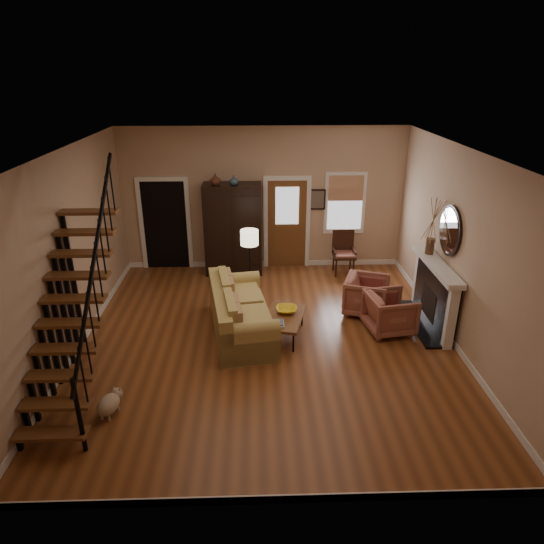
{
  "coord_description": "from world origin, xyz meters",
  "views": [
    {
      "loc": [
        -0.16,
        -7.45,
        4.5
      ],
      "look_at": [
        0.1,
        0.4,
        1.15
      ],
      "focal_mm": 32.0,
      "sensor_mm": 36.0,
      "label": 1
    }
  ],
  "objects_px": {
    "sofa": "(241,311)",
    "floor_lamp": "(250,267)",
    "armoire": "(233,229)",
    "coffee_table": "(284,326)",
    "armchair_left": "(390,313)",
    "side_chair": "(344,253)",
    "armchair_right": "(367,296)"
  },
  "relations": [
    {
      "from": "sofa",
      "to": "floor_lamp",
      "type": "xyz_separation_m",
      "value": [
        0.15,
        1.21,
        0.35
      ]
    },
    {
      "from": "armoire",
      "to": "coffee_table",
      "type": "relative_size",
      "value": 1.94
    },
    {
      "from": "sofa",
      "to": "floor_lamp",
      "type": "relative_size",
      "value": 1.46
    },
    {
      "from": "coffee_table",
      "to": "armchair_left",
      "type": "relative_size",
      "value": 1.33
    },
    {
      "from": "floor_lamp",
      "to": "side_chair",
      "type": "xyz_separation_m",
      "value": [
        2.16,
        1.42,
        -0.27
      ]
    },
    {
      "from": "armoire",
      "to": "side_chair",
      "type": "height_order",
      "value": "armoire"
    },
    {
      "from": "armchair_right",
      "to": "coffee_table",
      "type": "bearing_deg",
      "value": 137.11
    },
    {
      "from": "armchair_left",
      "to": "armchair_right",
      "type": "bearing_deg",
      "value": 10.97
    },
    {
      "from": "armoire",
      "to": "armchair_left",
      "type": "relative_size",
      "value": 2.57
    },
    {
      "from": "armoire",
      "to": "armchair_left",
      "type": "distance_m",
      "value": 4.17
    },
    {
      "from": "armoire",
      "to": "side_chair",
      "type": "bearing_deg",
      "value": -4.48
    },
    {
      "from": "sofa",
      "to": "coffee_table",
      "type": "xyz_separation_m",
      "value": [
        0.76,
        -0.19,
        -0.22
      ]
    },
    {
      "from": "coffee_table",
      "to": "armchair_left",
      "type": "distance_m",
      "value": 1.94
    },
    {
      "from": "armoire",
      "to": "side_chair",
      "type": "distance_m",
      "value": 2.61
    },
    {
      "from": "armchair_right",
      "to": "side_chair",
      "type": "bearing_deg",
      "value": 23.09
    },
    {
      "from": "sofa",
      "to": "armchair_right",
      "type": "relative_size",
      "value": 2.76
    },
    {
      "from": "coffee_table",
      "to": "armchair_right",
      "type": "bearing_deg",
      "value": 27.41
    },
    {
      "from": "coffee_table",
      "to": "floor_lamp",
      "type": "distance_m",
      "value": 1.63
    },
    {
      "from": "armchair_left",
      "to": "armoire",
      "type": "bearing_deg",
      "value": 35.69
    },
    {
      "from": "sofa",
      "to": "armchair_left",
      "type": "relative_size",
      "value": 2.78
    },
    {
      "from": "coffee_table",
      "to": "side_chair",
      "type": "height_order",
      "value": "side_chair"
    },
    {
      "from": "coffee_table",
      "to": "floor_lamp",
      "type": "xyz_separation_m",
      "value": [
        -0.61,
        1.4,
        0.57
      ]
    },
    {
      "from": "armchair_left",
      "to": "floor_lamp",
      "type": "relative_size",
      "value": 0.53
    },
    {
      "from": "armchair_left",
      "to": "armchair_right",
      "type": "distance_m",
      "value": 0.77
    },
    {
      "from": "armchair_left",
      "to": "armchair_right",
      "type": "relative_size",
      "value": 0.99
    },
    {
      "from": "coffee_table",
      "to": "side_chair",
      "type": "relative_size",
      "value": 1.06
    },
    {
      "from": "armoire",
      "to": "floor_lamp",
      "type": "xyz_separation_m",
      "value": [
        0.39,
        -1.62,
        -0.27
      ]
    },
    {
      "from": "sofa",
      "to": "armchair_right",
      "type": "bearing_deg",
      "value": 6.44
    },
    {
      "from": "armchair_right",
      "to": "side_chair",
      "type": "height_order",
      "value": "side_chair"
    },
    {
      "from": "floor_lamp",
      "to": "side_chair",
      "type": "bearing_deg",
      "value": 33.42
    },
    {
      "from": "coffee_table",
      "to": "floor_lamp",
      "type": "relative_size",
      "value": 0.7
    },
    {
      "from": "sofa",
      "to": "side_chair",
      "type": "height_order",
      "value": "side_chair"
    }
  ]
}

